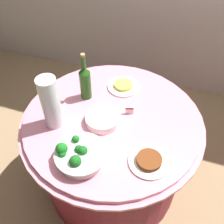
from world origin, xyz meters
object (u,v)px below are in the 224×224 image
(food_plate_stir_fry, at_px, (149,161))
(serving_tongs, at_px, (58,110))
(broccoli_bowl, at_px, (79,155))
(decorative_fruit_vase, at_px, (51,106))
(label_placard_front, at_px, (129,110))
(food_plate_fried_egg, at_px, (123,86))
(plate_stack, at_px, (103,119))
(wine_bottle, at_px, (85,82))

(food_plate_stir_fry, bearing_deg, serving_tongs, 162.86)
(broccoli_bowl, xyz_separation_m, serving_tongs, (-0.28, 0.30, -0.04))
(decorative_fruit_vase, height_order, label_placard_front, decorative_fruit_vase)
(serving_tongs, bearing_deg, label_placard_front, 15.52)
(decorative_fruit_vase, relative_size, serving_tongs, 2.02)
(food_plate_stir_fry, bearing_deg, food_plate_fried_egg, 119.51)
(label_placard_front, bearing_deg, food_plate_fried_egg, 115.46)
(broccoli_bowl, distance_m, label_placard_front, 0.45)
(food_plate_stir_fry, relative_size, food_plate_fried_egg, 1.00)
(plate_stack, distance_m, serving_tongs, 0.30)
(wine_bottle, relative_size, label_placard_front, 6.11)
(food_plate_fried_egg, distance_m, label_placard_front, 0.26)
(plate_stack, bearing_deg, food_plate_fried_egg, 85.93)
(broccoli_bowl, height_order, decorative_fruit_vase, decorative_fruit_vase)
(wine_bottle, relative_size, serving_tongs, 2.00)
(broccoli_bowl, distance_m, serving_tongs, 0.41)
(plate_stack, relative_size, serving_tongs, 1.25)
(decorative_fruit_vase, bearing_deg, label_placard_front, 28.74)
(wine_bottle, height_order, food_plate_stir_fry, wine_bottle)
(wine_bottle, distance_m, decorative_fruit_vase, 0.30)
(serving_tongs, bearing_deg, plate_stack, -0.27)
(wine_bottle, distance_m, label_placard_front, 0.34)
(food_plate_stir_fry, bearing_deg, label_placard_front, 122.26)
(plate_stack, xyz_separation_m, food_plate_stir_fry, (0.33, -0.19, -0.01))
(decorative_fruit_vase, xyz_separation_m, serving_tongs, (-0.03, 0.10, -0.14))
(serving_tongs, relative_size, food_plate_fried_egg, 0.76)
(wine_bottle, relative_size, food_plate_fried_egg, 1.53)
(decorative_fruit_vase, height_order, serving_tongs, decorative_fruit_vase)
(broccoli_bowl, height_order, plate_stack, broccoli_bowl)
(broccoli_bowl, xyz_separation_m, decorative_fruit_vase, (-0.25, 0.19, 0.11))
(broccoli_bowl, xyz_separation_m, wine_bottle, (-0.16, 0.48, 0.09))
(decorative_fruit_vase, xyz_separation_m, label_placard_front, (0.41, 0.22, -0.12))
(food_plate_stir_fry, distance_m, food_plate_fried_egg, 0.63)
(serving_tongs, bearing_deg, wine_bottle, 56.59)
(wine_bottle, relative_size, decorative_fruit_vase, 0.99)
(label_placard_front, bearing_deg, broccoli_bowl, -110.67)
(broccoli_bowl, relative_size, wine_bottle, 0.83)
(food_plate_fried_egg, bearing_deg, decorative_fruit_vase, -123.28)
(plate_stack, distance_m, food_plate_stir_fry, 0.39)
(plate_stack, height_order, wine_bottle, wine_bottle)
(broccoli_bowl, bearing_deg, food_plate_stir_fry, 15.57)
(decorative_fruit_vase, distance_m, serving_tongs, 0.18)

